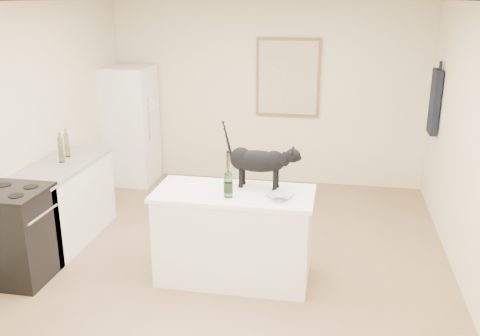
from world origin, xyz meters
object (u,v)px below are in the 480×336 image
glass_bowl (280,197)px  wine_bottle (228,177)px  fridge (130,125)px  stove (16,236)px  black_cat (258,164)px

glass_bowl → wine_bottle: bearing=-179.4°
wine_bottle → fridge: bearing=127.0°
stove → wine_bottle: 2.14m
wine_bottle → glass_bowl: wine_bottle is taller
stove → fridge: (0.00, 2.95, 0.40)m
stove → wine_bottle: bearing=7.2°
fridge → glass_bowl: size_ratio=7.42×
stove → fridge: size_ratio=0.53×
stove → fridge: 2.98m
stove → wine_bottle: (2.03, 0.26, 0.64)m
glass_bowl → black_cat: bearing=130.0°
glass_bowl → fridge: bearing=132.9°
stove → black_cat: (2.25, 0.56, 0.68)m
fridge → wine_bottle: fridge is taller
black_cat → stove: bearing=-159.8°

